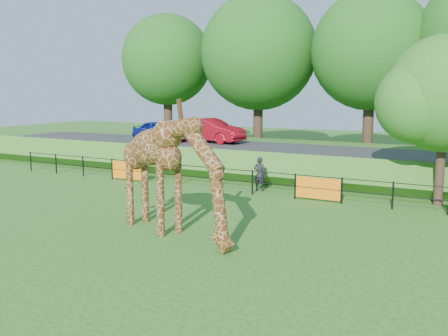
{
  "coord_description": "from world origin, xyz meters",
  "views": [
    {
      "loc": [
        9.08,
        -11.82,
        4.61
      ],
      "look_at": [
        1.3,
        2.85,
        2.0
      ],
      "focal_mm": 40.0,
      "sensor_mm": 36.0,
      "label": 1
    }
  ],
  "objects_px": {
    "giraffe": "(172,176)",
    "car_blue": "(160,131)",
    "tree_east": "(447,98)",
    "visitor": "(260,174)",
    "car_red": "(210,130)"
  },
  "relations": [
    {
      "from": "tree_east",
      "to": "visitor",
      "type": "bearing_deg",
      "value": -174.26
    },
    {
      "from": "car_blue",
      "to": "tree_east",
      "type": "distance_m",
      "value": 17.38
    },
    {
      "from": "car_blue",
      "to": "tree_east",
      "type": "relative_size",
      "value": 0.55
    },
    {
      "from": "car_red",
      "to": "tree_east",
      "type": "height_order",
      "value": "tree_east"
    },
    {
      "from": "giraffe",
      "to": "car_blue",
      "type": "height_order",
      "value": "giraffe"
    },
    {
      "from": "visitor",
      "to": "tree_east",
      "type": "height_order",
      "value": "tree_east"
    },
    {
      "from": "tree_east",
      "to": "car_red",
      "type": "bearing_deg",
      "value": 159.3
    },
    {
      "from": "car_blue",
      "to": "car_red",
      "type": "bearing_deg",
      "value": -71.81
    },
    {
      "from": "car_blue",
      "to": "tree_east",
      "type": "bearing_deg",
      "value": -101.32
    },
    {
      "from": "car_blue",
      "to": "tree_east",
      "type": "height_order",
      "value": "tree_east"
    },
    {
      "from": "car_blue",
      "to": "visitor",
      "type": "xyz_separation_m",
      "value": [
        9.06,
        -5.06,
        -1.26
      ]
    },
    {
      "from": "giraffe",
      "to": "car_red",
      "type": "distance_m",
      "value": 15.12
    },
    {
      "from": "car_blue",
      "to": "tree_east",
      "type": "xyz_separation_m",
      "value": [
        16.69,
        -4.29,
        2.23
      ]
    },
    {
      "from": "car_blue",
      "to": "car_red",
      "type": "height_order",
      "value": "car_red"
    },
    {
      "from": "giraffe",
      "to": "car_blue",
      "type": "distance_m",
      "value": 15.99
    }
  ]
}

